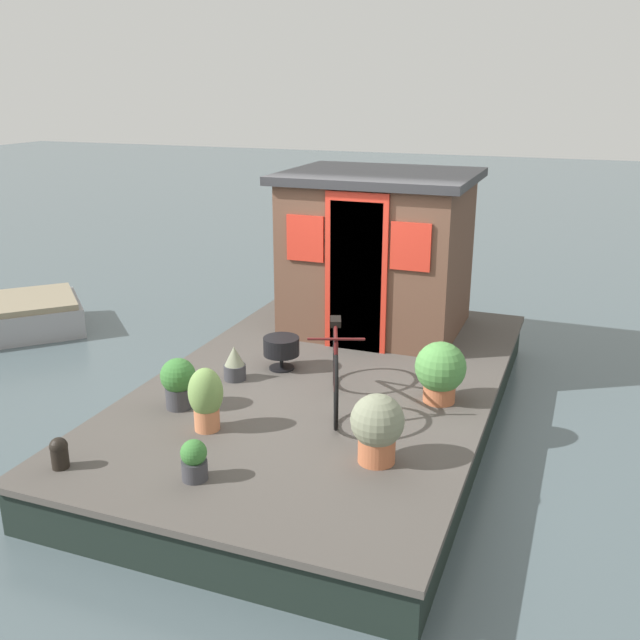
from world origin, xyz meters
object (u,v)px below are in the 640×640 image
(potted_plant_sage, at_px, (235,364))
(houseboat_cabin, at_px, (378,251))
(potted_plant_succulent, at_px, (206,398))
(mooring_bollard, at_px, (59,452))
(potted_plant_rosemary, at_px, (178,381))
(bicycle, at_px, (335,367))
(potted_plant_basil, at_px, (440,370))
(potted_plant_thyme, at_px, (194,460))
(potted_plant_lavender, at_px, (377,426))
(charcoal_grill, at_px, (281,347))

(potted_plant_sage, bearing_deg, houseboat_cabin, -22.54)
(potted_plant_succulent, xyz_separation_m, mooring_bollard, (-1.00, 0.76, -0.17))
(potted_plant_rosemary, bearing_deg, houseboat_cabin, -19.96)
(houseboat_cabin, xyz_separation_m, bicycle, (-2.31, -0.29, -0.59))
(bicycle, xyz_separation_m, potted_plant_basil, (0.41, -0.91, -0.06))
(houseboat_cabin, distance_m, bicycle, 2.41)
(potted_plant_thyme, height_order, mooring_bollard, potted_plant_thyme)
(houseboat_cabin, height_order, potted_plant_rosemary, houseboat_cabin)
(potted_plant_sage, bearing_deg, potted_plant_basil, -84.03)
(houseboat_cabin, distance_m, potted_plant_rosemary, 3.17)
(potted_plant_thyme, bearing_deg, potted_plant_sage, 18.39)
(potted_plant_thyme, bearing_deg, houseboat_cabin, -3.69)
(potted_plant_succulent, height_order, mooring_bollard, potted_plant_succulent)
(potted_plant_lavender, height_order, potted_plant_thyme, potted_plant_lavender)
(bicycle, xyz_separation_m, potted_plant_thyme, (-1.68, 0.55, -0.21))
(bicycle, bearing_deg, charcoal_grill, 52.97)
(bicycle, relative_size, potted_plant_rosemary, 3.19)
(potted_plant_thyme, bearing_deg, potted_plant_lavender, -58.17)
(potted_plant_sage, distance_m, charcoal_grill, 0.55)
(houseboat_cabin, bearing_deg, potted_plant_lavender, -163.24)
(potted_plant_rosemary, height_order, charcoal_grill, potted_plant_rosemary)
(potted_plant_rosemary, bearing_deg, charcoal_grill, -22.55)
(bicycle, distance_m, potted_plant_thyme, 1.78)
(charcoal_grill, relative_size, mooring_bollard, 1.47)
(potted_plant_lavender, bearing_deg, houseboat_cabin, 16.76)
(potted_plant_succulent, bearing_deg, potted_plant_rosemary, 56.60)
(charcoal_grill, bearing_deg, potted_plant_thyme, -172.85)
(bicycle, distance_m, potted_plant_sage, 1.20)
(bicycle, distance_m, potted_plant_basil, 1.00)
(mooring_bollard, bearing_deg, charcoal_grill, -17.46)
(mooring_bollard, bearing_deg, potted_plant_lavender, -66.84)
(potted_plant_succulent, xyz_separation_m, charcoal_grill, (1.53, -0.04, -0.06))
(houseboat_cabin, relative_size, potted_plant_basil, 3.73)
(charcoal_grill, xyz_separation_m, mooring_bollard, (-2.54, 0.80, -0.11))
(potted_plant_rosemary, xyz_separation_m, potted_plant_succulent, (-0.31, -0.47, 0.04))
(potted_plant_lavender, distance_m, charcoal_grill, 2.17)
(potted_plant_rosemary, relative_size, charcoal_grill, 1.27)
(potted_plant_lavender, distance_m, potted_plant_basil, 1.34)
(potted_plant_basil, height_order, mooring_bollard, potted_plant_basil)
(potted_plant_succulent, distance_m, potted_plant_basil, 2.22)
(houseboat_cabin, bearing_deg, potted_plant_thyme, 176.31)
(potted_plant_thyme, distance_m, mooring_bollard, 1.11)
(potted_plant_rosemary, bearing_deg, potted_plant_succulent, -123.40)
(potted_plant_basil, bearing_deg, potted_plant_sage, 95.97)
(potted_plant_lavender, distance_m, mooring_bollard, 2.53)
(potted_plant_sage, xyz_separation_m, charcoal_grill, (0.44, -0.33, 0.07))
(bicycle, relative_size, potted_plant_succulent, 2.69)
(potted_plant_succulent, bearing_deg, mooring_bollard, 142.90)
(potted_plant_succulent, distance_m, charcoal_grill, 1.53)
(potted_plant_rosemary, relative_size, potted_plant_lavender, 0.84)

